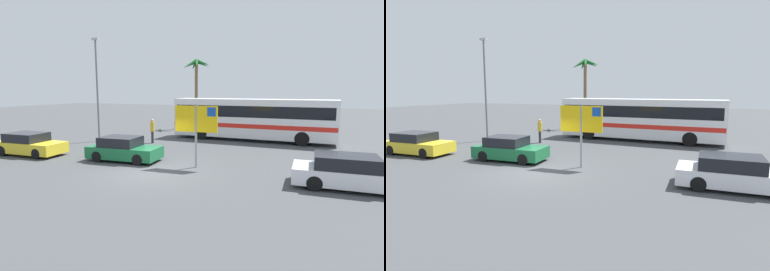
# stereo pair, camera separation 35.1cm
# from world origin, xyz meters

# --- Properties ---
(ground) EXTENTS (120.00, 120.00, 0.00)m
(ground) POSITION_xyz_m (0.00, 0.00, 0.00)
(ground) COLOR #424447
(bus_front_coach) EXTENTS (12.16, 2.48, 3.17)m
(bus_front_coach) POSITION_xyz_m (2.15, 11.48, 1.78)
(bus_front_coach) COLOR white
(bus_front_coach) RESTS_ON ground
(ferry_sign) EXTENTS (2.20, 0.21, 3.20)m
(ferry_sign) POSITION_xyz_m (1.58, 1.84, 2.33)
(ferry_sign) COLOR gray
(ferry_sign) RESTS_ON ground
(car_white) EXTENTS (4.62, 2.10, 1.32)m
(car_white) POSITION_xyz_m (8.47, 1.16, 0.64)
(car_white) COLOR silver
(car_white) RESTS_ON ground
(car_green) EXTENTS (4.09, 2.10, 1.32)m
(car_green) POSITION_xyz_m (-2.73, 1.67, 0.63)
(car_green) COLOR #196638
(car_green) RESTS_ON ground
(car_yellow) EXTENTS (4.28, 2.08, 1.32)m
(car_yellow) POSITION_xyz_m (-8.86, 0.70, 0.64)
(car_yellow) COLOR yellow
(car_yellow) RESTS_ON ground
(pedestrian_near_sign) EXTENTS (0.32, 0.32, 1.78)m
(pedestrian_near_sign) POSITION_xyz_m (-4.24, 7.30, 1.06)
(pedestrian_near_sign) COLOR #2D2D33
(pedestrian_near_sign) RESTS_ON ground
(lamp_post_left_side) EXTENTS (0.56, 0.20, 7.61)m
(lamp_post_left_side) POSITION_xyz_m (-8.32, 6.33, 4.13)
(lamp_post_left_side) COLOR slate
(lamp_post_left_side) RESTS_ON ground
(palm_tree_seaside) EXTENTS (2.98, 2.78, 6.91)m
(palm_tree_seaside) POSITION_xyz_m (-4.85, 16.98, 5.54)
(palm_tree_seaside) COLOR brown
(palm_tree_seaside) RESTS_ON ground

